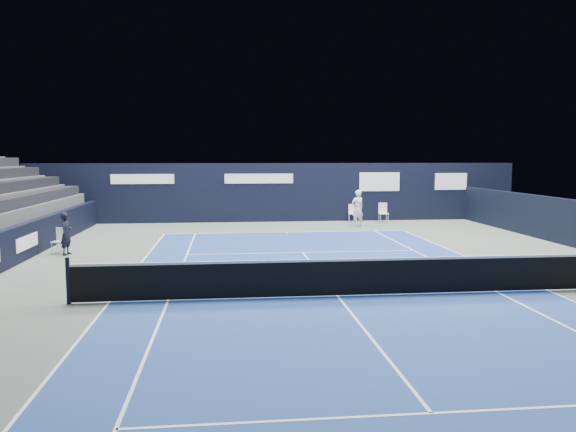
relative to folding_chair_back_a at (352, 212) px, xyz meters
name	(u,v)px	position (x,y,z in m)	size (l,w,h in m)	color
ground	(324,279)	(-3.94, -13.81, -0.53)	(48.00, 48.00, 0.00)	#4F5E53
court_surface	(338,296)	(-3.94, -15.81, -0.53)	(10.97, 23.77, 0.01)	navy
folding_chair_back_a	(352,212)	(0.00, 0.00, 0.00)	(0.47, 0.46, 0.93)	white
folding_chair_back_b	(383,211)	(1.52, -0.58, 0.06)	(0.47, 0.46, 1.04)	silver
line_judge_chair	(60,239)	(-12.59, -8.52, -0.01)	(0.50, 0.49, 0.91)	white
line_judge	(66,234)	(-12.26, -8.90, 0.22)	(0.55, 0.36, 1.50)	black
court_markings	(338,296)	(-3.94, -15.81, -0.52)	(11.03, 23.83, 0.00)	white
tennis_net	(338,276)	(-3.94, -15.81, -0.02)	(12.90, 0.10, 1.10)	black
back_sponsor_wall	(278,192)	(-3.94, 0.69, 1.02)	(26.00, 0.63, 3.10)	black
side_barrier_left	(22,242)	(-13.44, -9.83, 0.07)	(0.33, 22.00, 1.20)	black
tennis_player	(358,208)	(-0.23, -2.12, 0.38)	(0.78, 0.94, 1.82)	white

